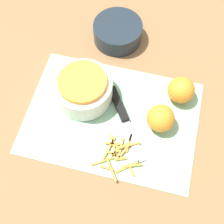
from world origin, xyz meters
TOP-DOWN VIEW (x-y plane):
  - ground_plane at (0.00, 0.00)m, footprint 4.00×4.00m
  - cutting_board at (0.00, 0.00)m, footprint 0.48×0.34m
  - bowl_speckled at (-0.09, 0.05)m, footprint 0.16×0.16m
  - bowl_dark at (-0.05, 0.28)m, footprint 0.15×0.15m
  - knife at (0.02, 0.02)m, footprint 0.15×0.21m
  - orange_left at (0.17, 0.11)m, footprint 0.08×0.08m
  - orange_right at (0.13, 0.01)m, footprint 0.07×0.07m
  - peel_pile at (0.04, -0.10)m, footprint 0.13×0.14m

SIDE VIEW (x-z plane):
  - ground_plane at x=0.00m, z-range 0.00..0.00m
  - cutting_board at x=0.00m, z-range 0.00..0.01m
  - peel_pile at x=0.04m, z-range 0.01..0.01m
  - knife at x=0.02m, z-range 0.00..0.02m
  - bowl_dark at x=-0.05m, z-range 0.00..0.06m
  - orange_right at x=0.13m, z-range 0.01..0.08m
  - orange_left at x=0.17m, z-range 0.01..0.08m
  - bowl_speckled at x=-0.09m, z-range 0.00..0.09m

